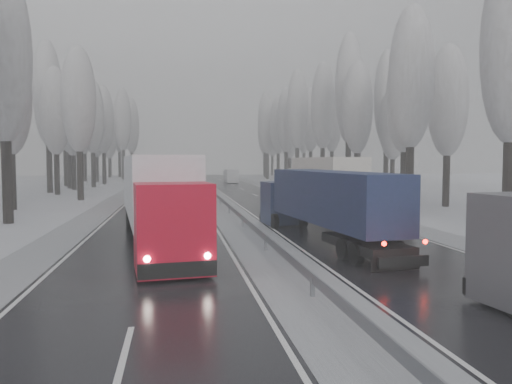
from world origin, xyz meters
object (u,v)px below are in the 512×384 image
object	(u,v)px
truck_red_red	(157,180)
box_truck_distant	(231,176)
truck_red_white	(157,193)
truck_cream_box	(322,179)
truck_blue_box	(323,201)

from	to	relation	value
truck_red_red	box_truck_distant	bearing A→B (deg)	76.76
box_truck_distant	truck_red_white	xyz separation A→B (m)	(-10.90, -65.12, 1.30)
truck_cream_box	box_truck_distant	world-z (taller)	truck_cream_box
truck_red_white	truck_red_red	size ratio (longest dim) A/B	1.10
truck_blue_box	box_truck_distant	bearing A→B (deg)	81.83
truck_cream_box	box_truck_distant	size ratio (longest dim) A/B	2.56
truck_blue_box	truck_red_red	bearing A→B (deg)	105.68
truck_cream_box	box_truck_distant	xyz separation A→B (m)	(-2.34, 49.11, -1.29)
truck_red_white	truck_red_red	distance (m)	22.63
truck_red_red	truck_red_white	bearing A→B (deg)	-86.00
truck_red_white	truck_cream_box	bearing A→B (deg)	43.51
truck_red_white	box_truck_distant	bearing A→B (deg)	73.59
truck_cream_box	truck_red_white	distance (m)	20.78
truck_cream_box	truck_red_white	size ratio (longest dim) A/B	1.00
truck_blue_box	truck_cream_box	size ratio (longest dim) A/B	0.83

